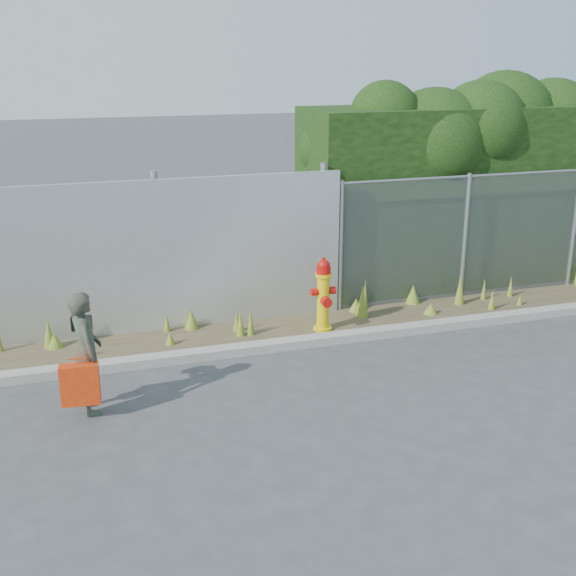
% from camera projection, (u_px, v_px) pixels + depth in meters
% --- Properties ---
extents(ground, '(80.00, 80.00, 0.00)m').
position_uv_depth(ground, '(350.00, 404.00, 8.29)').
color(ground, '#3C3C3E').
rests_on(ground, ground).
extents(curb, '(16.00, 0.22, 0.12)m').
position_uv_depth(curb, '(300.00, 342.00, 9.90)').
color(curb, gray).
rests_on(curb, ground).
extents(weed_strip, '(16.00, 1.31, 0.53)m').
position_uv_depth(weed_strip, '(236.00, 325.00, 10.34)').
color(weed_strip, '#493D29').
rests_on(weed_strip, ground).
extents(corrugated_fence, '(8.50, 0.21, 2.30)m').
position_uv_depth(corrugated_fence, '(44.00, 266.00, 9.73)').
color(corrugated_fence, '#B4B6BB').
rests_on(corrugated_fence, ground).
extents(chainlink_fence, '(6.50, 0.07, 2.05)m').
position_uv_depth(chainlink_fence, '(521.00, 232.00, 11.91)').
color(chainlink_fence, gray).
rests_on(chainlink_fence, ground).
extents(hedge, '(7.37, 2.02, 3.57)m').
position_uv_depth(hedge, '(500.00, 165.00, 12.59)').
color(hedge, black).
rests_on(hedge, ground).
extents(fire_hydrant, '(0.37, 0.33, 1.11)m').
position_uv_depth(fire_hydrant, '(323.00, 296.00, 10.31)').
color(fire_hydrant, yellow).
rests_on(fire_hydrant, ground).
extents(woman, '(0.40, 0.55, 1.41)m').
position_uv_depth(woman, '(87.00, 353.00, 7.93)').
color(woman, '#0E5E42').
rests_on(woman, ground).
extents(red_tote_bag, '(0.41, 0.15, 0.54)m').
position_uv_depth(red_tote_bag, '(80.00, 384.00, 7.79)').
color(red_tote_bag, red).
extents(black_shoulder_bag, '(0.22, 0.09, 0.16)m').
position_uv_depth(black_shoulder_bag, '(81.00, 323.00, 8.08)').
color(black_shoulder_bag, black).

